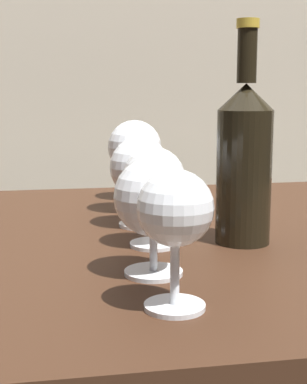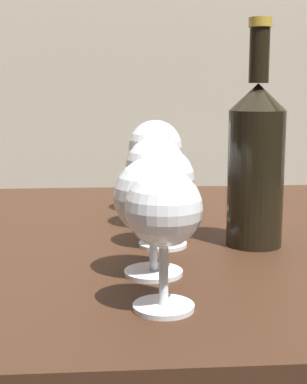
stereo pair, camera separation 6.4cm
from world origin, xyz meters
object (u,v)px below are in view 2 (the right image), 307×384
Objects in this scene: wine_glass_chardonnay at (164,212)px; wine_bottle at (256,161)px; wine_glass_cabernet at (158,153)px; wine_glass_port at (163,182)px; wine_glass_empty at (154,199)px; wine_glass_amber at (155,148)px; wine_glass_rose at (156,169)px.

wine_glass_chardonnay is 0.46× the size of wine_bottle.
wine_glass_cabernet is at bearing 85.84° from wine_glass_chardonnay.
wine_glass_cabernet is at bearing 86.42° from wine_glass_port.
wine_glass_chardonnay is 0.27m from wine_bottle.
wine_glass_empty is 0.34m from wine_glass_amber.
wine_glass_cabernet is (0.02, 0.22, -0.00)m from wine_glass_rose.
wine_glass_cabernet is at bearing 106.55° from wine_bottle.
wine_glass_chardonnay is 0.45m from wine_glass_amber.
wine_glass_port is at bearing -93.58° from wine_glass_cabernet.
wine_glass_rose is 0.88× the size of wine_glass_amber.
wine_glass_amber reaches higher than wine_glass_chardonnay.
wine_bottle reaches higher than wine_glass_port.
wine_glass_rose reaches higher than wine_glass_port.
wine_glass_port is 0.12m from wine_glass_rose.
wine_bottle is (0.12, -0.22, 0.01)m from wine_glass_amber.
wine_glass_rose is 0.11m from wine_glass_amber.
wine_glass_chardonnay is 0.23m from wine_glass_port.
wine_glass_cabernet is at bearing 84.68° from wine_glass_empty.
wine_glass_amber is at bearing -96.89° from wine_glass_cabernet.
wine_bottle is (0.12, -0.00, 0.03)m from wine_glass_port.
wine_bottle is (0.12, -0.12, 0.03)m from wine_glass_rose.
wine_bottle reaches higher than wine_glass_amber.
wine_glass_port is (0.02, 0.12, 0.00)m from wine_glass_empty.
wine_glass_amber is (0.01, 0.22, 0.02)m from wine_glass_port.
wine_bottle is at bearing 38.95° from wine_glass_empty.
wine_glass_empty is 1.00× the size of wine_glass_cabernet.
wine_bottle is at bearing -0.97° from wine_glass_port.
wine_glass_port is at bearing 79.75° from wine_glass_empty.
wine_glass_amber is 0.12m from wine_glass_cabernet.
wine_glass_rose is 0.17m from wine_bottle.
wine_glass_empty is 0.98× the size of wine_glass_rose.
wine_glass_port is (0.02, 0.22, -0.01)m from wine_glass_chardonnay.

